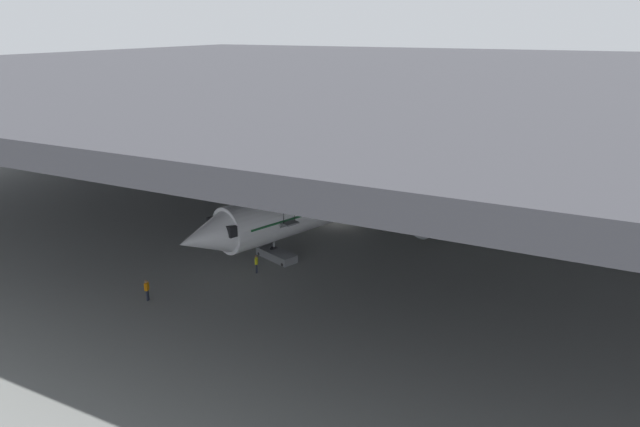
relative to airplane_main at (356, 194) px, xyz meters
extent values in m
plane|color=slate|center=(-1.76, 0.70, -3.59)|extent=(110.00, 110.00, 0.00)
cylinder|color=#4C4F54|center=(-22.86, 22.42, 3.43)|extent=(1.49, 1.49, 14.04)
cube|color=#38383D|center=(-1.76, 14.45, 11.05)|extent=(121.00, 99.00, 1.20)
cube|color=#4C4F54|center=(-1.76, -10.30, 10.05)|extent=(115.50, 0.50, 0.70)
cube|color=#4C4F54|center=(-1.76, 30.95, 10.05)|extent=(115.50, 0.50, 0.70)
cylinder|color=white|center=(-0.22, -0.60, 0.02)|extent=(14.01, 29.57, 4.02)
cone|color=white|center=(-5.95, -16.40, 0.02)|extent=(5.35, 5.88, 3.94)
cube|color=black|center=(-5.08, -14.01, 0.53)|extent=(4.18, 3.81, 0.89)
cone|color=white|center=(5.51, 15.20, 0.43)|extent=(5.41, 7.22, 3.42)
cube|color=#19592D|center=(4.65, 12.81, 5.33)|extent=(1.72, 4.21, 6.58)
cube|color=white|center=(6.92, 10.82, 0.63)|extent=(5.94, 4.84, 0.16)
cube|color=white|center=(1.63, 12.74, 0.63)|extent=(5.94, 4.84, 0.16)
cube|color=white|center=(11.24, 0.41, -0.38)|extent=(18.31, 12.62, 0.24)
cylinder|color=#9EA3A8|center=(8.59, -0.96, -1.08)|extent=(4.13, 5.77, 2.49)
cube|color=white|center=(-8.36, 7.52, -0.38)|extent=(18.31, 12.62, 0.24)
cylinder|color=#9EA3A8|center=(-7.21, 4.78, -1.08)|extent=(4.13, 5.77, 2.49)
cube|color=#19592D|center=(-0.22, -0.60, 0.32)|extent=(13.34, 27.53, 0.16)
cylinder|color=#9EA3A8|center=(-3.65, -10.06, -2.34)|extent=(0.20, 0.20, 1.15)
cylinder|color=black|center=(-3.65, -10.06, -3.14)|extent=(0.59, 0.95, 0.90)
cylinder|color=#9EA3A8|center=(3.23, 1.26, -2.34)|extent=(0.20, 0.20, 1.15)
cylinder|color=black|center=(3.23, 1.26, -3.14)|extent=(0.59, 0.95, 0.90)
cylinder|color=#9EA3A8|center=(-1.68, 3.04, -2.34)|extent=(0.20, 0.20, 1.15)
cylinder|color=black|center=(-1.68, 3.04, -3.14)|extent=(0.59, 0.95, 0.90)
cube|color=slate|center=(-3.15, -10.43, -3.24)|extent=(4.26, 2.77, 0.70)
cube|color=slate|center=(-3.15, -10.43, -1.33)|extent=(3.92, 2.48, 3.20)
cube|color=slate|center=(-1.44, -11.05, 0.22)|extent=(1.48, 1.60, 0.12)
cylinder|color=black|center=(-1.24, -10.49, 0.72)|extent=(0.06, 0.06, 1.00)
cylinder|color=black|center=(-1.65, -11.61, 0.72)|extent=(0.06, 0.06, 1.00)
cylinder|color=black|center=(-1.38, -10.33, -3.44)|extent=(0.32, 0.22, 0.30)
cylinder|color=black|center=(-1.85, -11.65, -3.44)|extent=(0.32, 0.22, 0.30)
cylinder|color=black|center=(-4.44, -9.22, -3.44)|extent=(0.32, 0.22, 0.30)
cylinder|color=black|center=(-4.92, -10.54, -3.44)|extent=(0.32, 0.22, 0.30)
cylinder|color=#232838|center=(-7.78, -21.40, -3.17)|extent=(0.14, 0.14, 0.84)
cylinder|color=#232838|center=(-7.73, -21.57, -3.17)|extent=(0.14, 0.14, 0.84)
cube|color=orange|center=(-7.75, -21.48, -2.45)|extent=(0.31, 0.41, 0.60)
cylinder|color=orange|center=(-7.82, -21.26, -2.42)|extent=(0.09, 0.09, 0.57)
cylinder|color=orange|center=(-7.69, -21.70, -2.42)|extent=(0.09, 0.09, 0.57)
sphere|color=#8C6647|center=(-7.75, -21.48, -2.03)|extent=(0.23, 0.23, 0.23)
cylinder|color=#232838|center=(-3.08, -13.81, -3.19)|extent=(0.14, 0.14, 0.79)
cylinder|color=#232838|center=(-3.15, -13.65, -3.19)|extent=(0.14, 0.14, 0.79)
cube|color=yellow|center=(-3.11, -13.73, -2.52)|extent=(0.35, 0.42, 0.56)
cylinder|color=yellow|center=(-3.02, -13.94, -2.49)|extent=(0.09, 0.09, 0.53)
cylinder|color=yellow|center=(-3.21, -13.52, -2.49)|extent=(0.09, 0.09, 0.53)
sphere|color=#8C6647|center=(-3.11, -13.73, -2.12)|extent=(0.21, 0.21, 0.21)
cylinder|color=white|center=(-24.35, 33.64, -0.39)|extent=(24.02, 4.64, 3.20)
cone|color=white|center=(-11.00, 34.45, -0.39)|extent=(4.03, 3.37, 3.14)
cube|color=black|center=(-13.02, 34.32, 0.01)|extent=(2.40, 2.85, 0.70)
cone|color=white|center=(-37.71, 32.83, -0.07)|extent=(5.28, 3.03, 2.72)
cube|color=navy|center=(-35.69, 32.95, 3.83)|extent=(3.50, 0.45, 5.24)
cube|color=white|center=(-34.95, 35.24, 0.09)|extent=(2.86, 4.23, 0.16)
cube|color=white|center=(-34.68, 30.76, 0.09)|extent=(2.86, 4.23, 0.16)
cube|color=white|center=(-28.72, 41.68, -0.71)|extent=(6.62, 13.72, 0.24)
cylinder|color=#9EA3A8|center=(-26.88, 40.19, -1.27)|extent=(4.28, 2.23, 1.99)
cube|color=white|center=(-27.71, 25.12, -0.71)|extent=(6.62, 13.72, 0.24)
cylinder|color=#9EA3A8|center=(-26.07, 26.83, -1.27)|extent=(4.28, 2.23, 1.99)
cube|color=navy|center=(-24.35, 33.64, -0.15)|extent=(22.28, 4.60, 0.16)
cylinder|color=#9EA3A8|center=(-16.36, 34.12, -2.34)|extent=(0.20, 0.20, 1.15)
cylinder|color=black|center=(-16.36, 34.12, -3.14)|extent=(0.92, 0.35, 0.90)
cylinder|color=#9EA3A8|center=(-26.81, 35.69, -2.34)|extent=(0.20, 0.20, 1.15)
cylinder|color=black|center=(-26.81, 35.69, -3.14)|extent=(0.92, 0.35, 0.90)
cylinder|color=#9EA3A8|center=(-26.55, 31.30, -2.34)|extent=(0.20, 0.20, 1.15)
cylinder|color=black|center=(-26.55, 31.30, -3.14)|extent=(0.92, 0.35, 0.90)
cube|color=yellow|center=(7.66, 8.21, -3.04)|extent=(1.40, 2.30, 0.70)
cylinder|color=black|center=(8.13, 7.37, -3.37)|extent=(0.22, 0.46, 0.44)
cylinder|color=black|center=(7.03, 7.47, -3.37)|extent=(0.22, 0.46, 0.44)
cylinder|color=black|center=(8.28, 8.96, -3.37)|extent=(0.22, 0.46, 0.44)
cylinder|color=black|center=(7.18, 9.06, -3.37)|extent=(0.22, 0.46, 0.44)
camera|label=1|loc=(20.26, -48.81, 15.90)|focal=30.98mm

